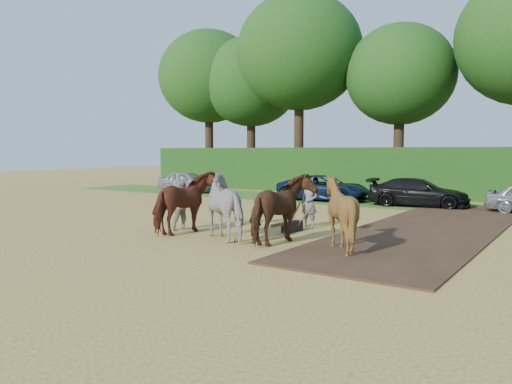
# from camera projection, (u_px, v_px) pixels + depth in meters

# --- Properties ---
(ground) EXTENTS (120.00, 120.00, 0.00)m
(ground) POSITION_uv_depth(u_px,v_px,m) (303.00, 257.00, 13.17)
(ground) COLOR gold
(ground) RESTS_ON ground
(earth_strip) EXTENTS (4.50, 17.00, 0.05)m
(earth_strip) POSITION_uv_depth(u_px,v_px,m) (433.00, 227.00, 18.09)
(earth_strip) COLOR #472D1C
(earth_strip) RESTS_ON ground
(grass_verge) EXTENTS (50.00, 5.00, 0.03)m
(grass_verge) POSITION_uv_depth(u_px,v_px,m) (440.00, 207.00, 24.70)
(grass_verge) COLOR #38601E
(grass_verge) RESTS_ON ground
(hedgerow) EXTENTS (46.00, 1.60, 3.00)m
(hedgerow) POSITION_uv_depth(u_px,v_px,m) (462.00, 174.00, 28.28)
(hedgerow) COLOR #14380F
(hedgerow) RESTS_ON ground
(spectator_near) EXTENTS (0.95, 1.04, 1.73)m
(spectator_near) POSITION_uv_depth(u_px,v_px,m) (183.00, 206.00, 17.58)
(spectator_near) COLOR #B7A88F
(spectator_near) RESTS_ON ground
(spectator_far) EXTENTS (0.43, 0.99, 1.67)m
(spectator_far) POSITION_uv_depth(u_px,v_px,m) (289.00, 206.00, 17.75)
(spectator_far) COLOR #252831
(spectator_far) RESTS_ON ground
(plough_team) EXTENTS (6.90, 5.07, 2.12)m
(plough_team) POSITION_uv_depth(u_px,v_px,m) (258.00, 207.00, 15.46)
(plough_team) COLOR #5D2717
(plough_team) RESTS_ON ground
(parked_cars) EXTENTS (35.45, 3.00, 1.44)m
(parked_cars) POSITION_uv_depth(u_px,v_px,m) (444.00, 194.00, 24.28)
(parked_cars) COLOR #ADB0B4
(parked_cars) RESTS_ON ground
(treeline) EXTENTS (48.70, 10.60, 14.21)m
(treeline) POSITION_uv_depth(u_px,v_px,m) (449.00, 52.00, 31.23)
(treeline) COLOR #382616
(treeline) RESTS_ON ground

